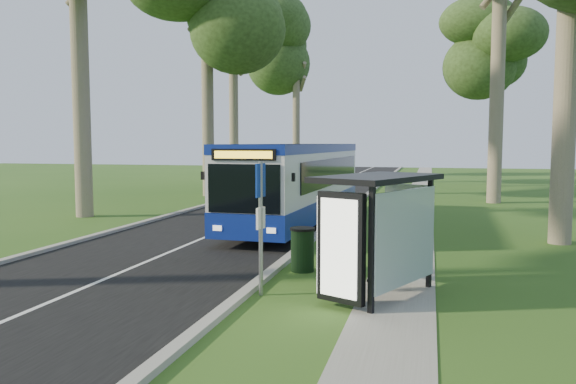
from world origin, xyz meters
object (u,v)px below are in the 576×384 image
(litter_bin, at_px, (302,249))
(car_white, at_px, (267,176))
(car_silver, at_px, (266,175))
(bus_stop_sign, at_px, (261,213))
(bus_shelter, at_px, (383,214))
(bus, at_px, (298,183))

(litter_bin, bearing_deg, car_white, 108.14)
(car_silver, bearing_deg, bus_stop_sign, -67.69)
(bus_shelter, distance_m, car_white, 30.17)
(bus_stop_sign, distance_m, car_silver, 29.99)
(car_white, bearing_deg, bus_stop_sign, -96.05)
(bus_shelter, bearing_deg, car_white, 135.53)
(litter_bin, relative_size, car_white, 0.27)
(bus_stop_sign, bearing_deg, car_silver, 115.29)
(bus, height_order, bus_shelter, bus)
(bus, xyz_separation_m, car_silver, (-6.88, 18.91, -0.87))
(bus_stop_sign, bearing_deg, bus, 107.87)
(car_silver, bearing_deg, litter_bin, -65.68)
(bus, distance_m, litter_bin, 7.86)
(bus_shelter, bearing_deg, bus, 137.20)
(litter_bin, relative_size, car_silver, 0.24)
(car_white, bearing_deg, bus_shelter, -91.52)
(bus, relative_size, bus_stop_sign, 4.25)
(bus_shelter, xyz_separation_m, car_white, (-10.63, 28.21, -1.05))
(bus_shelter, xyz_separation_m, car_silver, (-10.84, 28.56, -1.01))
(bus_stop_sign, distance_m, bus_shelter, 2.43)
(litter_bin, bearing_deg, car_silver, 108.32)
(bus_stop_sign, height_order, car_silver, bus_stop_sign)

